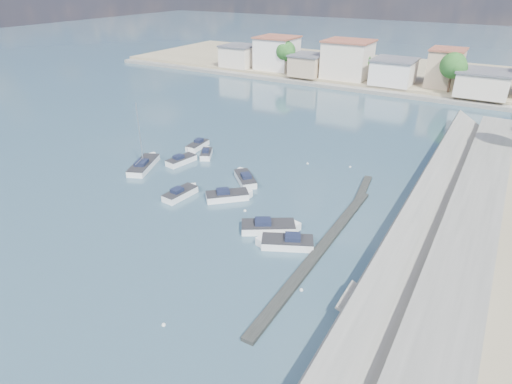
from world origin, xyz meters
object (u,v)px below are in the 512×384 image
motorboat_d (284,243)px  motorboat_f (207,154)px  motorboat_b (229,196)px  motorboat_h (271,227)px  motorboat_c (245,178)px  motorboat_g (197,146)px  sailboat (145,164)px  motorboat_e (183,160)px  motorboat_a (182,193)px

motorboat_d → motorboat_f: 24.47m
motorboat_b → motorboat_h: bearing=-25.5°
motorboat_c → motorboat_h: size_ratio=0.82×
motorboat_g → sailboat: size_ratio=0.52×
motorboat_e → motorboat_c: bearing=-3.6°
motorboat_e → motorboat_h: same height
motorboat_e → motorboat_g: bearing=107.0°
motorboat_b → motorboat_c: (-1.00, 4.90, 0.00)m
motorboat_b → motorboat_e: bearing=154.0°
motorboat_h → motorboat_e: bearing=154.2°
motorboat_g → motorboat_a: bearing=-58.9°
motorboat_a → motorboat_h: (12.50, -1.24, -0.00)m
motorboat_d → motorboat_h: same height
motorboat_c → motorboat_e: size_ratio=0.95×
motorboat_e → sailboat: (-3.37, -3.78, 0.03)m
motorboat_f → motorboat_g: (-3.03, 1.69, 0.00)m
motorboat_c → motorboat_d: 14.88m
motorboat_a → motorboat_f: size_ratio=1.32×
motorboat_g → motorboat_h: same height
motorboat_f → sailboat: (-4.80, -7.31, 0.03)m
motorboat_e → motorboat_f: (1.43, 3.53, -0.00)m
motorboat_h → motorboat_f: bearing=144.0°
motorboat_e → motorboat_f: size_ratio=1.31×
motorboat_b → sailboat: bearing=173.2°
motorboat_b → motorboat_d: 11.16m
motorboat_a → motorboat_g: 15.25m
motorboat_a → motorboat_h: 12.56m
motorboat_e → motorboat_h: size_ratio=0.86×
motorboat_e → motorboat_f: bearing=67.9°
motorboat_f → motorboat_h: bearing=-36.0°
motorboat_f → sailboat: sailboat is taller
motorboat_b → motorboat_d: (9.80, -5.33, -0.00)m
motorboat_a → motorboat_f: bearing=113.1°
motorboat_g → motorboat_c: bearing=-26.1°
motorboat_c → motorboat_h: same height
motorboat_h → sailboat: (-22.15, 5.30, 0.03)m
motorboat_f → sailboat: bearing=-123.3°
motorboat_d → motorboat_h: size_ratio=0.95×
motorboat_a → motorboat_b: 5.62m
motorboat_a → motorboat_c: 8.29m
motorboat_b → motorboat_h: size_ratio=0.85×
motorboat_h → motorboat_d: bearing=-36.6°
motorboat_b → motorboat_h: 8.18m
motorboat_b → motorboat_d: bearing=-28.5°
motorboat_a → motorboat_f: (-4.84, 11.37, -0.00)m
motorboat_d → motorboat_g: size_ratio=1.14×
sailboat → motorboat_e: bearing=48.3°
motorboat_d → motorboat_b: bearing=151.5°
motorboat_f → motorboat_g: bearing=150.8°
motorboat_a → motorboat_d: 15.24m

